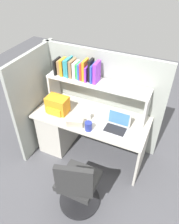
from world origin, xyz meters
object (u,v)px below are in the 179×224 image
at_px(laptop, 117,125).
at_px(snack_canister, 88,126).
at_px(tissue_box, 75,122).
at_px(office_chair, 78,187).
at_px(backpack, 57,105).
at_px(computer_mouse, 48,105).
at_px(paper_cup, 88,116).

bearing_deg(laptop, snack_canister, -151.21).
xyz_separation_m(tissue_box, office_chair, (0.35, -0.63, -0.39)).
height_order(laptop, snack_canister, laptop).
bearing_deg(backpack, tissue_box, -23.25).
xyz_separation_m(snack_canister, office_chair, (0.15, -0.62, -0.40)).
xyz_separation_m(backpack, computer_mouse, (-0.21, 0.06, -0.10)).
height_order(computer_mouse, paper_cup, paper_cup).
bearing_deg(computer_mouse, paper_cup, -15.07).
distance_m(computer_mouse, snack_canister, 0.81).
bearing_deg(computer_mouse, office_chair, -54.80).
bearing_deg(backpack, snack_canister, -16.49).
height_order(laptop, paper_cup, laptop).
bearing_deg(tissue_box, snack_canister, -19.40).
height_order(computer_mouse, snack_canister, snack_canister).
distance_m(computer_mouse, office_chair, 1.30).
relative_size(laptop, computer_mouse, 3.04).
distance_m(computer_mouse, tissue_box, 0.61).
relative_size(backpack, snack_canister, 2.45).
distance_m(backpack, office_chair, 1.15).
bearing_deg(computer_mouse, laptop, -14.83).
bearing_deg(laptop, tissue_box, -162.24).
xyz_separation_m(computer_mouse, paper_cup, (0.68, -0.03, 0.03)).
xyz_separation_m(paper_cup, tissue_box, (-0.11, -0.18, 0.00)).
relative_size(tissue_box, office_chair, 0.24).
xyz_separation_m(computer_mouse, tissue_box, (0.57, -0.22, 0.03)).
xyz_separation_m(backpack, snack_canister, (0.56, -0.17, -0.05)).
xyz_separation_m(laptop, computer_mouse, (-1.09, 0.05, -0.03)).
distance_m(backpack, tissue_box, 0.40).
relative_size(paper_cup, office_chair, 0.10).
distance_m(computer_mouse, paper_cup, 0.68).
bearing_deg(backpack, paper_cup, 3.34).
height_order(computer_mouse, tissue_box, tissue_box).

